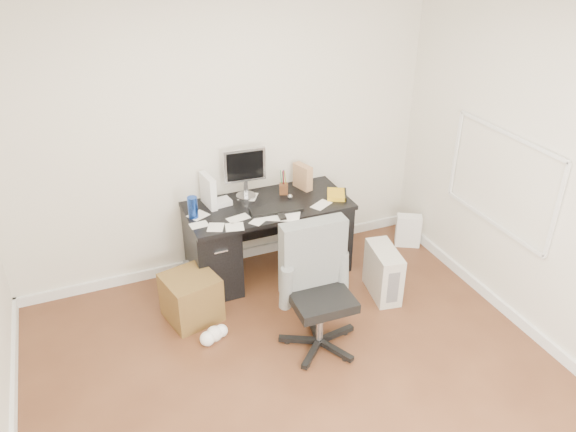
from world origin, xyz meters
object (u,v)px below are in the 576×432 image
desk (268,237)px  lcd_monitor (245,173)px  keyboard (276,210)px  office_chair (321,292)px  pc_tower (383,272)px  wicker_basket (191,297)px

desk → lcd_monitor: size_ratio=3.06×
keyboard → office_chair: (-0.01, -0.98, -0.23)m
desk → keyboard: (0.02, -0.16, 0.36)m
office_chair → pc_tower: bearing=28.0°
office_chair → keyboard: bearing=90.8°
pc_tower → wicker_basket: (-1.69, 0.33, -0.03)m
keyboard → wicker_basket: keyboard is taller
keyboard → desk: bearing=103.3°
desk → wicker_basket: (-0.86, -0.39, -0.19)m
office_chair → pc_tower: office_chair is taller
keyboard → pc_tower: (0.81, -0.57, -0.53)m
desk → keyboard: bearing=-82.1°
lcd_monitor → office_chair: (0.15, -1.35, -0.46)m
lcd_monitor → desk: bearing=-52.9°
pc_tower → office_chair: bearing=-144.1°
office_chair → lcd_monitor: bearing=97.9°
desk → keyboard: size_ratio=3.22×
desk → lcd_monitor: bearing=122.9°
lcd_monitor → keyboard: lcd_monitor is taller
wicker_basket → office_chair: bearing=-40.7°
keyboard → wicker_basket: (-0.88, -0.24, -0.55)m
desk → pc_tower: size_ratio=3.18×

